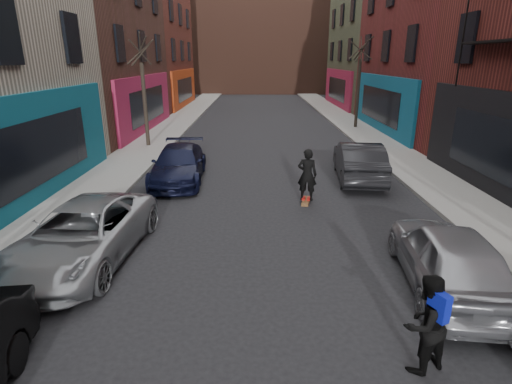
{
  "coord_description": "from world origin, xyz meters",
  "views": [
    {
      "loc": [
        -0.51,
        -2.84,
        4.47
      ],
      "look_at": [
        -0.5,
        5.74,
        1.6
      ],
      "focal_mm": 28.0,
      "sensor_mm": 36.0,
      "label": 1
    }
  ],
  "objects_px": {
    "parked_right_far": "(448,256)",
    "parked_right_end": "(359,161)",
    "parked_left_end": "(179,164)",
    "tree_right_far": "(359,74)",
    "pedestrian": "(425,323)",
    "skateboard": "(306,201)",
    "skateboarder": "(307,175)",
    "tree_left_far": "(143,82)",
    "parked_left_far": "(83,234)"
  },
  "relations": [
    {
      "from": "skateboard",
      "to": "pedestrian",
      "type": "distance_m",
      "value": 7.45
    },
    {
      "from": "parked_left_end",
      "to": "skateboard",
      "type": "bearing_deg",
      "value": -31.14
    },
    {
      "from": "parked_right_end",
      "to": "pedestrian",
      "type": "distance_m",
      "value": 10.13
    },
    {
      "from": "parked_right_far",
      "to": "pedestrian",
      "type": "height_order",
      "value": "pedestrian"
    },
    {
      "from": "tree_right_far",
      "to": "parked_right_far",
      "type": "bearing_deg",
      "value": -98.22
    },
    {
      "from": "pedestrian",
      "to": "skateboarder",
      "type": "bearing_deg",
      "value": -108.44
    },
    {
      "from": "skateboard",
      "to": "tree_right_far",
      "type": "bearing_deg",
      "value": 84.15
    },
    {
      "from": "skateboard",
      "to": "skateboarder",
      "type": "distance_m",
      "value": 0.9
    },
    {
      "from": "parked_left_far",
      "to": "parked_left_end",
      "type": "distance_m",
      "value": 6.47
    },
    {
      "from": "parked_left_end",
      "to": "skateboarder",
      "type": "distance_m",
      "value": 5.21
    },
    {
      "from": "tree_right_far",
      "to": "parked_left_far",
      "type": "height_order",
      "value": "tree_right_far"
    },
    {
      "from": "skateboard",
      "to": "parked_right_far",
      "type": "bearing_deg",
      "value": -53.17
    },
    {
      "from": "parked_left_end",
      "to": "parked_right_end",
      "type": "bearing_deg",
      "value": -1.28
    },
    {
      "from": "tree_right_far",
      "to": "pedestrian",
      "type": "distance_m",
      "value": 22.5
    },
    {
      "from": "pedestrian",
      "to": "tree_right_far",
      "type": "bearing_deg",
      "value": -125.8
    },
    {
      "from": "tree_left_far",
      "to": "parked_right_end",
      "type": "height_order",
      "value": "tree_left_far"
    },
    {
      "from": "tree_left_far",
      "to": "skateboarder",
      "type": "height_order",
      "value": "tree_left_far"
    },
    {
      "from": "parked_left_far",
      "to": "parked_right_end",
      "type": "height_order",
      "value": "parked_right_end"
    },
    {
      "from": "parked_right_end",
      "to": "tree_left_far",
      "type": "bearing_deg",
      "value": -25.55
    },
    {
      "from": "skateboard",
      "to": "pedestrian",
      "type": "xyz_separation_m",
      "value": [
        0.83,
        -7.37,
        0.75
      ]
    },
    {
      "from": "parked_left_far",
      "to": "skateboard",
      "type": "relative_size",
      "value": 5.95
    },
    {
      "from": "tree_right_far",
      "to": "parked_right_end",
      "type": "height_order",
      "value": "tree_right_far"
    },
    {
      "from": "tree_left_far",
      "to": "pedestrian",
      "type": "xyz_separation_m",
      "value": [
        8.17,
        -15.93,
        -2.58
      ]
    },
    {
      "from": "skateboard",
      "to": "pedestrian",
      "type": "height_order",
      "value": "pedestrian"
    },
    {
      "from": "parked_left_end",
      "to": "parked_right_end",
      "type": "xyz_separation_m",
      "value": [
        6.9,
        0.19,
        0.08
      ]
    },
    {
      "from": "parked_right_far",
      "to": "parked_right_end",
      "type": "height_order",
      "value": "parked_right_end"
    },
    {
      "from": "skateboard",
      "to": "pedestrian",
      "type": "relative_size",
      "value": 0.51
    },
    {
      "from": "tree_left_far",
      "to": "skateboard",
      "type": "height_order",
      "value": "tree_left_far"
    },
    {
      "from": "parked_left_end",
      "to": "skateboarder",
      "type": "bearing_deg",
      "value": -31.14
    },
    {
      "from": "parked_left_end",
      "to": "parked_right_end",
      "type": "height_order",
      "value": "parked_right_end"
    },
    {
      "from": "skateboard",
      "to": "skateboarder",
      "type": "xyz_separation_m",
      "value": [
        0.0,
        0.0,
        0.9
      ]
    },
    {
      "from": "tree_right_far",
      "to": "skateboard",
      "type": "distance_m",
      "value": 15.8
    },
    {
      "from": "parked_left_end",
      "to": "parked_right_far",
      "type": "relative_size",
      "value": 1.11
    },
    {
      "from": "tree_left_far",
      "to": "parked_right_far",
      "type": "xyz_separation_m",
      "value": [
        9.56,
        -13.66,
        -2.68
      ]
    },
    {
      "from": "tree_left_far",
      "to": "tree_right_far",
      "type": "height_order",
      "value": "tree_right_far"
    },
    {
      "from": "tree_left_far",
      "to": "tree_right_far",
      "type": "xyz_separation_m",
      "value": [
        12.4,
        6.0,
        0.15
      ]
    },
    {
      "from": "parked_right_far",
      "to": "skateboard",
      "type": "bearing_deg",
      "value": -60.01
    },
    {
      "from": "tree_left_far",
      "to": "skateboarder",
      "type": "relative_size",
      "value": 3.83
    },
    {
      "from": "tree_left_far",
      "to": "pedestrian",
      "type": "bearing_deg",
      "value": -62.84
    },
    {
      "from": "tree_left_far",
      "to": "tree_right_far",
      "type": "bearing_deg",
      "value": 25.82
    },
    {
      "from": "tree_left_far",
      "to": "parked_left_end",
      "type": "height_order",
      "value": "tree_left_far"
    },
    {
      "from": "parked_right_far",
      "to": "parked_left_end",
      "type": "bearing_deg",
      "value": -41.56
    },
    {
      "from": "parked_left_end",
      "to": "skateboard",
      "type": "relative_size",
      "value": 5.69
    },
    {
      "from": "skateboarder",
      "to": "tree_right_far",
      "type": "bearing_deg",
      "value": -95.85
    },
    {
      "from": "skateboarder",
      "to": "tree_left_far",
      "type": "bearing_deg",
      "value": -36.07
    },
    {
      "from": "tree_right_far",
      "to": "parked_left_end",
      "type": "distance_m",
      "value": 15.73
    },
    {
      "from": "skateboard",
      "to": "parked_left_end",
      "type": "bearing_deg",
      "value": 165.06
    },
    {
      "from": "pedestrian",
      "to": "parked_right_end",
      "type": "bearing_deg",
      "value": -123.3
    },
    {
      "from": "parked_right_end",
      "to": "parked_right_far",
      "type": "bearing_deg",
      "value": 95.17
    },
    {
      "from": "parked_left_end",
      "to": "skateboard",
      "type": "xyz_separation_m",
      "value": [
        4.59,
        -2.47,
        -0.61
      ]
    }
  ]
}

